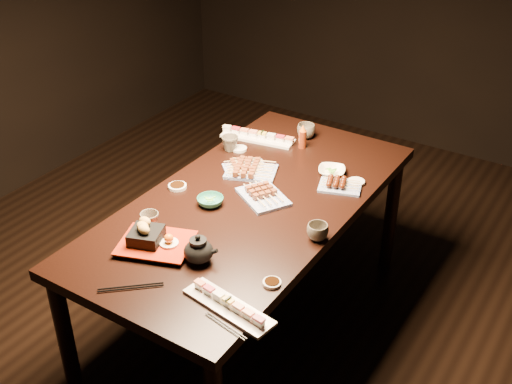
# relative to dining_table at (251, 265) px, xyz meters

# --- Properties ---
(ground) EXTENTS (5.00, 5.00, 0.00)m
(ground) POSITION_rel_dining_table_xyz_m (-0.12, -0.05, -0.38)
(ground) COLOR black
(ground) RESTS_ON ground
(dining_table) EXTENTS (1.13, 1.90, 0.75)m
(dining_table) POSITION_rel_dining_table_xyz_m (0.00, 0.00, 0.00)
(dining_table) COLOR black
(dining_table) RESTS_ON ground
(sushi_platter_near) EXTENTS (0.39, 0.16, 0.05)m
(sushi_platter_near) POSITION_rel_dining_table_xyz_m (0.34, -0.66, 0.40)
(sushi_platter_near) COLOR white
(sushi_platter_near) RESTS_ON dining_table
(sushi_platter_far) EXTENTS (0.41, 0.18, 0.05)m
(sushi_platter_far) POSITION_rel_dining_table_xyz_m (-0.31, 0.55, 0.40)
(sushi_platter_far) COLOR white
(sushi_platter_far) RESTS_ON dining_table
(yakitori_plate_center) EXTENTS (0.29, 0.25, 0.06)m
(yakitori_plate_center) POSITION_rel_dining_table_xyz_m (-0.14, 0.22, 0.41)
(yakitori_plate_center) COLOR #828EB6
(yakitori_plate_center) RESTS_ON dining_table
(yakitori_plate_right) EXTENTS (0.30, 0.27, 0.06)m
(yakitori_plate_right) POSITION_rel_dining_table_xyz_m (0.04, 0.05, 0.41)
(yakitori_plate_right) COLOR #828EB6
(yakitori_plate_right) RESTS_ON dining_table
(yakitori_plate_left) EXTENTS (0.25, 0.25, 0.05)m
(yakitori_plate_left) POSITION_rel_dining_table_xyz_m (-0.17, 0.22, 0.40)
(yakitori_plate_left) COLOR #828EB6
(yakitori_plate_left) RESTS_ON dining_table
(tsukune_plate) EXTENTS (0.23, 0.20, 0.05)m
(tsukune_plate) POSITION_rel_dining_table_xyz_m (0.30, 0.33, 0.40)
(tsukune_plate) COLOR #828EB6
(tsukune_plate) RESTS_ON dining_table
(edamame_bowl_green) EXTENTS (0.13, 0.13, 0.04)m
(edamame_bowl_green) POSITION_rel_dining_table_xyz_m (-0.13, -0.13, 0.39)
(edamame_bowl_green) COLOR #2C866B
(edamame_bowl_green) RESTS_ON dining_table
(edamame_bowl_cream) EXTENTS (0.17, 0.17, 0.03)m
(edamame_bowl_cream) POSITION_rel_dining_table_xyz_m (0.20, 0.42, 0.39)
(edamame_bowl_cream) COLOR #FBF0CD
(edamame_bowl_cream) RESTS_ON dining_table
(tempura_tray) EXTENTS (0.36, 0.32, 0.11)m
(tempura_tray) POSITION_rel_dining_table_xyz_m (-0.13, -0.51, 0.43)
(tempura_tray) COLOR black
(tempura_tray) RESTS_ON dining_table
(teacup_near_left) EXTENTS (0.11, 0.11, 0.08)m
(teacup_near_left) POSITION_rel_dining_table_xyz_m (-0.24, -0.42, 0.41)
(teacup_near_left) COLOR brown
(teacup_near_left) RESTS_ON dining_table
(teacup_mid_right) EXTENTS (0.12, 0.12, 0.07)m
(teacup_mid_right) POSITION_rel_dining_table_xyz_m (0.40, -0.10, 0.41)
(teacup_mid_right) COLOR brown
(teacup_mid_right) RESTS_ON dining_table
(teacup_far_left) EXTENTS (0.09, 0.09, 0.08)m
(teacup_far_left) POSITION_rel_dining_table_xyz_m (-0.36, 0.36, 0.42)
(teacup_far_left) COLOR brown
(teacup_far_left) RESTS_ON dining_table
(teacup_far_right) EXTENTS (0.13, 0.13, 0.08)m
(teacup_far_right) POSITION_rel_dining_table_xyz_m (-0.10, 0.71, 0.41)
(teacup_far_right) COLOR brown
(teacup_far_right) RESTS_ON dining_table
(teapot) EXTENTS (0.18, 0.18, 0.12)m
(teapot) POSITION_rel_dining_table_xyz_m (0.08, -0.49, 0.43)
(teapot) COLOR black
(teapot) RESTS_ON dining_table
(condiment_bottle) EXTENTS (0.05, 0.05, 0.13)m
(condiment_bottle) POSITION_rel_dining_table_xyz_m (-0.06, 0.59, 0.44)
(condiment_bottle) COLOR maroon
(condiment_bottle) RESTS_ON dining_table
(sauce_dish_west) EXTENTS (0.10, 0.10, 0.02)m
(sauce_dish_west) POSITION_rel_dining_table_xyz_m (-0.35, -0.09, 0.38)
(sauce_dish_west) COLOR white
(sauce_dish_west) RESTS_ON dining_table
(sauce_dish_east) EXTENTS (0.10, 0.10, 0.01)m
(sauce_dish_east) POSITION_rel_dining_table_xyz_m (0.34, 0.41, 0.38)
(sauce_dish_east) COLOR white
(sauce_dish_east) RESTS_ON dining_table
(sauce_dish_se) EXTENTS (0.07, 0.07, 0.01)m
(sauce_dish_se) POSITION_rel_dining_table_xyz_m (0.40, -0.46, 0.38)
(sauce_dish_se) COLOR white
(sauce_dish_se) RESTS_ON dining_table
(sauce_dish_nw) EXTENTS (0.10, 0.10, 0.01)m
(sauce_dish_nw) POSITION_rel_dining_table_xyz_m (-0.32, 0.39, 0.38)
(sauce_dish_nw) COLOR white
(sauce_dish_nw) RESTS_ON dining_table
(chopsticks_near) EXTENTS (0.20, 0.18, 0.01)m
(chopsticks_near) POSITION_rel_dining_table_xyz_m (-0.04, -0.77, 0.38)
(chopsticks_near) COLOR black
(chopsticks_near) RESTS_ON dining_table
(chopsticks_se) EXTENTS (0.19, 0.05, 0.01)m
(chopsticks_se) POSITION_rel_dining_table_xyz_m (0.38, -0.74, 0.38)
(chopsticks_se) COLOR black
(chopsticks_se) RESTS_ON dining_table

